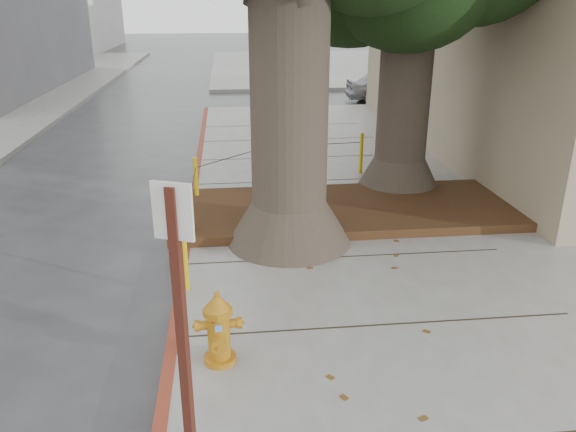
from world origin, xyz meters
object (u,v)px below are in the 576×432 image
at_px(signpost, 183,349).
at_px(car_silver, 390,86).
at_px(car_red, 415,82).
at_px(fire_hydrant, 219,329).

relative_size(signpost, car_silver, 0.75).
bearing_deg(car_silver, car_red, -44.94).
bearing_deg(signpost, car_silver, 91.73).
height_order(car_silver, car_red, car_silver).
bearing_deg(fire_hydrant, car_red, 64.57).
height_order(fire_hydrant, signpost, signpost).
distance_m(fire_hydrant, car_silver, 18.85).
relative_size(signpost, car_red, 0.81).
bearing_deg(signpost, car_red, 89.34).
height_order(signpost, car_red, signpost).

